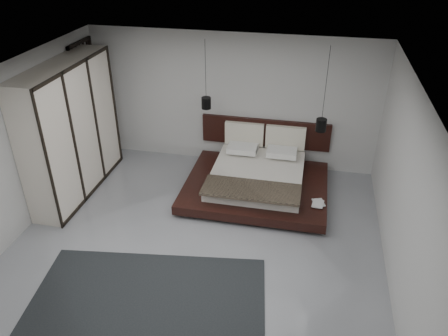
% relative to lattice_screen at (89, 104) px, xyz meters
% --- Properties ---
extents(floor, '(6.00, 6.00, 0.00)m').
position_rel_lattice_screen_xyz_m(floor, '(2.95, -2.45, -1.30)').
color(floor, gray).
rests_on(floor, ground).
extents(ceiling, '(6.00, 6.00, 0.00)m').
position_rel_lattice_screen_xyz_m(ceiling, '(2.95, -2.45, 1.50)').
color(ceiling, white).
rests_on(ceiling, wall_back).
extents(wall_back, '(6.00, 0.00, 6.00)m').
position_rel_lattice_screen_xyz_m(wall_back, '(2.95, 0.55, 0.10)').
color(wall_back, '#B6B6B3').
rests_on(wall_back, floor).
extents(wall_left, '(0.00, 6.00, 6.00)m').
position_rel_lattice_screen_xyz_m(wall_left, '(-0.05, -2.45, 0.10)').
color(wall_left, '#B6B6B3').
rests_on(wall_left, floor).
extents(wall_right, '(0.00, 6.00, 6.00)m').
position_rel_lattice_screen_xyz_m(wall_right, '(5.95, -2.45, 0.10)').
color(wall_right, '#B6B6B3').
rests_on(wall_right, floor).
extents(lattice_screen, '(0.05, 0.90, 2.60)m').
position_rel_lattice_screen_xyz_m(lattice_screen, '(0.00, 0.00, 0.00)').
color(lattice_screen, black).
rests_on(lattice_screen, floor).
extents(bed, '(2.69, 2.36, 1.06)m').
position_rel_lattice_screen_xyz_m(bed, '(3.68, -0.54, -1.02)').
color(bed, black).
rests_on(bed, floor).
extents(book_lower, '(0.26, 0.30, 0.02)m').
position_rel_lattice_screen_xyz_m(book_lower, '(4.79, -1.18, -1.04)').
color(book_lower, '#99724C').
rests_on(book_lower, bed).
extents(book_upper, '(0.22, 0.29, 0.02)m').
position_rel_lattice_screen_xyz_m(book_upper, '(4.77, -1.21, -1.02)').
color(book_upper, '#99724C').
rests_on(book_upper, book_lower).
extents(pendant_left, '(0.18, 0.18, 1.33)m').
position_rel_lattice_screen_xyz_m(pendant_left, '(2.58, -0.12, 0.28)').
color(pendant_left, black).
rests_on(pendant_left, ceiling).
extents(pendant_right, '(0.20, 0.20, 1.60)m').
position_rel_lattice_screen_xyz_m(pendant_right, '(4.79, -0.12, 0.02)').
color(pendant_right, black).
rests_on(pendant_right, ceiling).
extents(wardrobe, '(0.61, 2.58, 2.53)m').
position_rel_lattice_screen_xyz_m(wardrobe, '(0.25, -1.20, -0.04)').
color(wardrobe, silver).
rests_on(wardrobe, floor).
extents(rug, '(3.57, 2.77, 0.01)m').
position_rel_lattice_screen_xyz_m(rug, '(2.63, -3.95, -1.29)').
color(rug, black).
rests_on(rug, floor).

